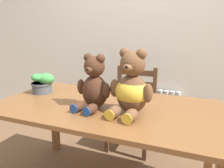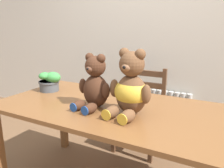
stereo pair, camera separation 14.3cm
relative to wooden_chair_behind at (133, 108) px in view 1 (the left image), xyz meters
name	(u,v)px [view 1 (the left image)]	position (x,y,z in m)	size (l,w,h in m)	color
wall_back	(147,25)	(0.02, 0.46, 0.87)	(8.00, 0.04, 2.60)	silver
radiator	(151,113)	(0.12, 0.39, -0.19)	(0.68, 0.10, 0.55)	beige
dining_table	(105,116)	(0.02, -0.77, 0.21)	(1.58, 0.85, 0.73)	brown
wooden_chair_behind	(133,108)	(0.00, 0.00, 0.00)	(0.44, 0.42, 0.86)	brown
teddy_bear_left	(94,85)	(-0.03, -0.84, 0.46)	(0.26, 0.28, 0.37)	#472819
teddy_bear_right	(131,88)	(0.23, -0.84, 0.46)	(0.30, 0.32, 0.42)	brown
potted_plant	(43,83)	(-0.60, -0.68, 0.38)	(0.21, 0.18, 0.17)	#4C5156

